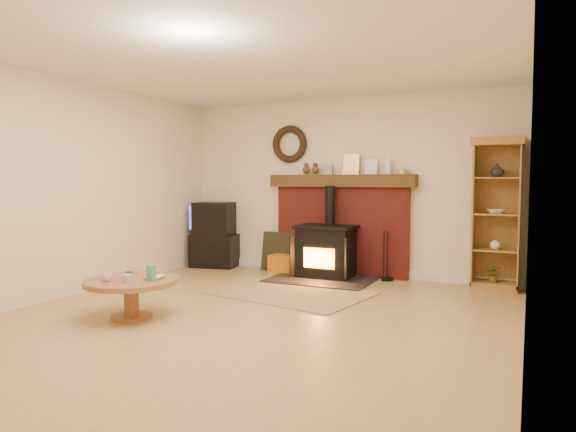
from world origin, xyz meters
The scene contains 11 objects.
ground centered at (0.00, 0.00, 0.00)m, with size 5.50×5.50×0.00m, color tan.
room_shell centered at (-0.02, 0.09, 1.72)m, with size 5.02×5.52×2.61m.
chimney_breast centered at (0.00, 2.67, 0.80)m, with size 2.20×0.22×1.78m.
wood_stove centered at (-0.09, 2.28, 0.37)m, with size 1.40×1.00×1.32m.
area_rug centered at (-0.13, 1.18, 0.01)m, with size 1.83×1.26×0.01m, color brown.
tv_unit centered at (-2.08, 2.47, 0.50)m, with size 0.79×0.62×1.04m.
curio_cabinet centered at (2.13, 2.55, 0.97)m, with size 0.62×0.45×1.93m.
firelog_box centered at (-0.79, 2.40, 0.14)m, with size 0.44×0.27×0.27m, color yellow.
leaning_painting centered at (-1.00, 2.55, 0.30)m, with size 0.50×0.03×0.60m, color black.
fire_tools centered at (0.74, 2.50, 0.11)m, with size 0.16×0.16×0.70m.
coffee_table centered at (-1.11, -0.52, 0.32)m, with size 0.93×0.93×0.56m.
Camera 1 is at (2.51, -4.48, 1.40)m, focal length 32.00 mm.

